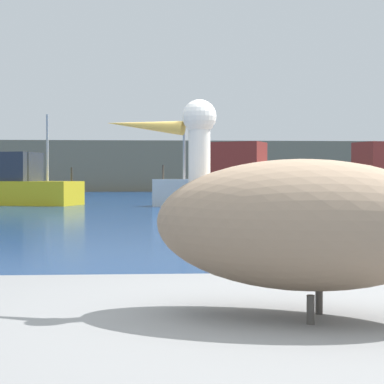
{
  "coord_description": "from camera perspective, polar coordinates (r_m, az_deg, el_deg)",
  "views": [
    {
      "loc": [
        -0.75,
        -2.73,
        1.4
      ],
      "look_at": [
        0.82,
        21.71,
        0.88
      ],
      "focal_mm": 63.89,
      "sensor_mm": 36.0,
      "label": 1
    }
  ],
  "objects": [
    {
      "name": "fishing_boat_yellow",
      "position": [
        36.27,
        -14.93,
        0.38
      ],
      "size": [
        7.81,
        4.73,
        4.58
      ],
      "rotation": [
        0.0,
        0.0,
        -0.34
      ],
      "color": "yellow",
      "rests_on": "ground"
    },
    {
      "name": "fishing_boat_white",
      "position": [
        32.43,
        2.81,
        0.74
      ],
      "size": [
        6.48,
        4.53,
        4.26
      ],
      "rotation": [
        0.0,
        0.0,
        2.68
      ],
      "color": "white",
      "rests_on": "ground"
    },
    {
      "name": "hillside_backdrop",
      "position": [
        75.44,
        -3.09,
        2.08
      ],
      "size": [
        140.0,
        15.01,
        5.1
      ],
      "primitive_type": "cube",
      "color": "#7F755B",
      "rests_on": "ground"
    },
    {
      "name": "pelican",
      "position": [
        2.7,
        8.83,
        -2.57
      ],
      "size": [
        1.44,
        1.0,
        0.87
      ],
      "rotation": [
        0.0,
        0.0,
        2.74
      ],
      "color": "#967B61",
      "rests_on": "pier_dock"
    }
  ]
}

